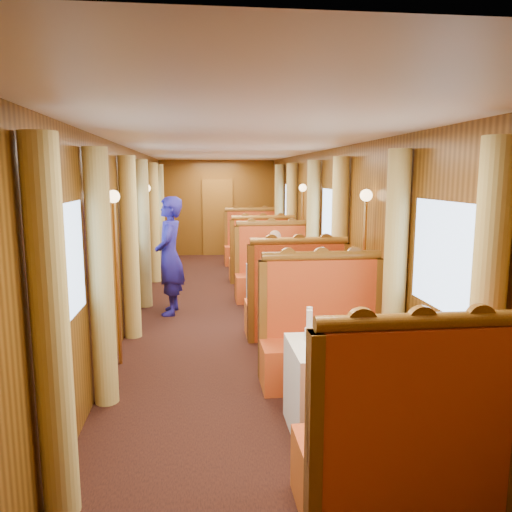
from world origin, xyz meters
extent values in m
cube|color=brown|center=(0.00, 5.97, 1.00)|extent=(0.80, 0.04, 2.00)
cube|color=white|center=(0.75, -3.50, 0.38)|extent=(1.05, 0.72, 0.75)
cube|color=#AF2313|center=(0.75, -4.45, 0.23)|extent=(1.30, 0.55, 0.45)
cube|color=#AF2313|center=(0.75, -4.67, 0.85)|extent=(1.30, 0.12, 0.80)
cylinder|color=brown|center=(0.75, -4.67, 1.29)|extent=(1.23, 0.10, 0.10)
cube|color=#AF2313|center=(0.75, -2.55, 0.23)|extent=(1.30, 0.55, 0.45)
cube|color=#AF2313|center=(0.75, -2.33, 0.85)|extent=(1.30, 0.12, 0.80)
cylinder|color=brown|center=(0.75, -2.33, 1.29)|extent=(1.23, 0.10, 0.10)
cube|color=white|center=(0.75, 0.00, 0.38)|extent=(1.05, 0.72, 0.75)
cube|color=#AF2313|center=(0.75, -0.95, 0.23)|extent=(1.30, 0.55, 0.45)
cube|color=#AF2313|center=(0.75, -1.17, 0.85)|extent=(1.30, 0.12, 0.80)
cylinder|color=brown|center=(0.75, -1.17, 1.29)|extent=(1.23, 0.10, 0.10)
cube|color=#AF2313|center=(0.75, 0.95, 0.23)|extent=(1.30, 0.55, 0.45)
cube|color=#AF2313|center=(0.75, 1.17, 0.85)|extent=(1.30, 0.12, 0.80)
cylinder|color=brown|center=(0.75, 1.17, 1.29)|extent=(1.23, 0.10, 0.10)
cube|color=white|center=(0.75, 3.50, 0.38)|extent=(1.05, 0.72, 0.75)
cube|color=#AF2313|center=(0.75, 2.55, 0.23)|extent=(1.30, 0.55, 0.45)
cube|color=#AF2313|center=(0.75, 2.33, 0.85)|extent=(1.30, 0.12, 0.80)
cylinder|color=brown|center=(0.75, 2.33, 1.29)|extent=(1.23, 0.10, 0.10)
cube|color=#AF2313|center=(0.75, 4.45, 0.23)|extent=(1.30, 0.55, 0.45)
cube|color=#AF2313|center=(0.75, 4.67, 0.85)|extent=(1.30, 0.12, 0.80)
cylinder|color=brown|center=(0.75, 4.67, 1.29)|extent=(1.23, 0.10, 0.10)
cube|color=silver|center=(0.66, -3.55, 0.76)|extent=(0.41, 0.36, 0.01)
cylinder|color=white|center=(1.03, -3.61, 0.76)|extent=(0.22, 0.22, 0.01)
cylinder|color=white|center=(0.40, -3.38, 0.79)|extent=(0.08, 0.08, 0.08)
cylinder|color=white|center=(0.40, -3.38, 0.92)|extent=(0.05, 0.05, 0.18)
cylinder|color=white|center=(0.42, -3.29, 0.79)|extent=(0.08, 0.08, 0.08)
cylinder|color=white|center=(0.42, -3.29, 0.92)|extent=(0.05, 0.05, 0.18)
cylinder|color=silver|center=(0.77, 0.03, 0.82)|extent=(0.06, 0.06, 0.14)
cylinder|color=silver|center=(0.72, 3.50, 0.82)|extent=(0.06, 0.06, 0.14)
cylinder|color=tan|center=(-1.38, -4.28, 1.18)|extent=(0.22, 0.22, 2.35)
cylinder|color=tan|center=(-1.38, -2.72, 1.18)|extent=(0.22, 0.22, 2.35)
cylinder|color=tan|center=(1.38, -4.28, 1.18)|extent=(0.22, 0.22, 2.35)
cylinder|color=tan|center=(1.38, -2.72, 1.18)|extent=(0.22, 0.22, 2.35)
cylinder|color=tan|center=(-1.38, -0.78, 1.18)|extent=(0.22, 0.22, 2.35)
cylinder|color=tan|center=(-1.38, 0.78, 1.18)|extent=(0.22, 0.22, 2.35)
cylinder|color=tan|center=(1.38, -0.78, 1.18)|extent=(0.22, 0.22, 2.35)
cylinder|color=tan|center=(1.38, 0.78, 1.18)|extent=(0.22, 0.22, 2.35)
cylinder|color=tan|center=(-1.38, 2.72, 1.18)|extent=(0.22, 0.22, 2.35)
cylinder|color=tan|center=(-1.38, 4.28, 1.18)|extent=(0.22, 0.22, 2.35)
cylinder|color=tan|center=(1.38, 2.72, 1.18)|extent=(0.22, 0.22, 2.35)
cylinder|color=tan|center=(1.38, 4.28, 1.18)|extent=(0.22, 0.22, 2.35)
cylinder|color=#BF8C3F|center=(-1.40, -1.75, 0.93)|extent=(0.04, 0.04, 1.85)
sphere|color=#FFD18C|center=(-1.40, -1.75, 1.88)|extent=(0.14, 0.14, 0.14)
cylinder|color=#BF8C3F|center=(1.40, -1.75, 0.93)|extent=(0.04, 0.04, 1.85)
sphere|color=#FFD18C|center=(1.40, -1.75, 1.88)|extent=(0.14, 0.14, 0.14)
cylinder|color=#BF8C3F|center=(-1.40, 1.75, 0.93)|extent=(0.04, 0.04, 1.85)
sphere|color=#FFD18C|center=(-1.40, 1.75, 1.88)|extent=(0.14, 0.14, 0.14)
cylinder|color=#BF8C3F|center=(1.40, 1.75, 0.93)|extent=(0.04, 0.04, 1.85)
sphere|color=#FFD18C|center=(1.40, 1.75, 1.88)|extent=(0.14, 0.14, 0.14)
imported|color=navy|center=(-0.95, 0.30, 0.90)|extent=(0.46, 0.67, 1.79)
cube|color=beige|center=(0.75, 0.82, 0.75)|extent=(0.40, 0.24, 0.55)
sphere|color=tan|center=(0.75, 0.82, 1.11)|extent=(0.20, 0.20, 0.20)
cube|color=beige|center=(0.75, 0.65, 0.52)|extent=(0.36, 0.30, 0.14)
camera|label=1|loc=(-0.49, -7.26, 2.10)|focal=35.00mm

